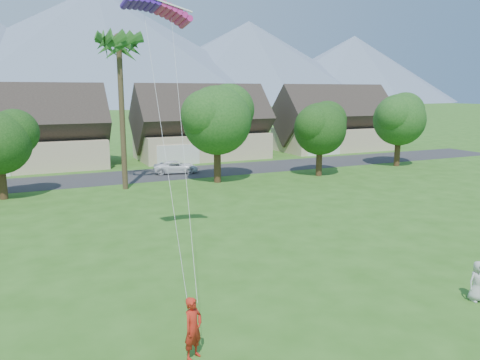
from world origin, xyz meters
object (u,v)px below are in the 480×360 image
kite_flyer (193,328)px  watcher (478,281)px  parafoil_kite (158,7)px  parked_car (176,167)px

kite_flyer → watcher: bearing=-36.6°
parafoil_kite → kite_flyer: bearing=-103.4°
parafoil_kite → watcher: bearing=-47.5°
kite_flyer → watcher: kite_flyer is taller
parked_car → parafoil_kite: 26.47m
kite_flyer → parked_car: kite_flyer is taller
parked_car → parafoil_kite: parafoil_kite is taller
watcher → parked_car: bearing=101.9°
parked_car → watcher: bearing=-163.9°
watcher → parafoil_kite: bearing=143.8°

